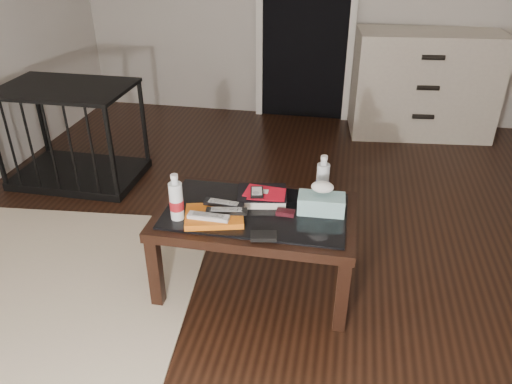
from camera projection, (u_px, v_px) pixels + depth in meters
ground at (325, 276)px, 2.77m from camera, size 5.00×5.00×0.00m
doorway at (306, 7)px, 4.44m from camera, size 0.90×0.08×2.07m
coffee_table at (256, 221)px, 2.53m from camera, size 1.00×0.60×0.46m
rug at (9, 284)px, 2.70m from camera, size 2.12×1.67×0.01m
dresser at (424, 84)px, 4.34m from camera, size 1.24×0.62×0.90m
pet_crate at (76, 150)px, 3.68m from camera, size 0.90×0.60×0.71m
magazines at (214, 216)px, 2.42m from camera, size 0.32×0.27×0.03m
remote_silver at (208, 216)px, 2.37m from camera, size 0.20×0.05×0.02m
remote_black_front at (227, 211)px, 2.41m from camera, size 0.21×0.08×0.02m
remote_black_back at (224, 204)px, 2.48m from camera, size 0.20×0.07×0.02m
textbook at (262, 196)px, 2.58m from camera, size 0.28×0.24×0.05m
dvd_mailers at (264, 192)px, 2.56m from camera, size 0.20×0.15×0.01m
ipod at (257, 192)px, 2.54m from camera, size 0.08×0.11×0.02m
flip_phone at (285, 213)px, 2.46m from camera, size 0.09×0.05×0.02m
wallet at (264, 236)px, 2.28m from camera, size 0.13×0.09×0.02m
water_bottle_left at (176, 197)px, 2.38m from camera, size 0.07×0.07×0.24m
water_bottle_right at (323, 177)px, 2.55m from camera, size 0.07×0.07×0.24m
tissue_box at (321, 204)px, 2.47m from camera, size 0.23×0.13×0.09m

